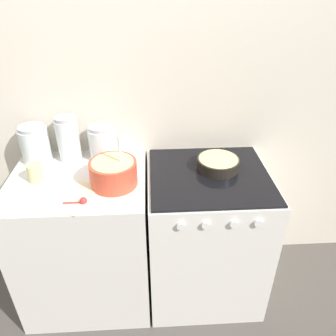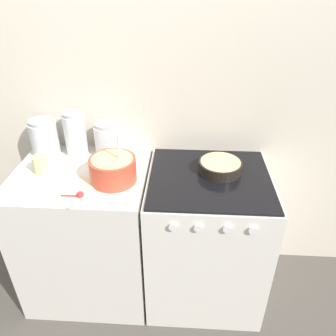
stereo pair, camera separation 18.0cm
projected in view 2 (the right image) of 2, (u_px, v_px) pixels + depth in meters
ground_plane at (144, 325)px, 2.03m from camera, size 12.00×12.00×0.00m
wall_back at (150, 103)px, 1.98m from camera, size 4.51×0.05×2.40m
countertop_cabinet at (89, 232)px, 2.09m from camera, size 0.76×0.65×0.91m
stove at (205, 237)px, 2.05m from camera, size 0.70×0.66×0.91m
mixing_bowl at (113, 168)px, 1.75m from camera, size 0.25×0.25×0.28m
baking_pan at (220, 166)px, 1.85m from camera, size 0.24×0.24×0.06m
storage_jar_left at (45, 139)px, 2.01m from camera, size 0.17×0.17×0.22m
storage_jar_middle at (76, 137)px, 1.98m from camera, size 0.13×0.13×0.27m
storage_jar_right at (108, 141)px, 1.99m from camera, size 0.16×0.16×0.21m
tin_can at (40, 165)px, 1.83m from camera, size 0.08×0.08×0.10m
recipe_page at (69, 189)px, 1.71m from camera, size 0.30×0.33×0.01m
measuring_spoon at (78, 195)px, 1.65m from camera, size 0.12×0.04×0.04m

